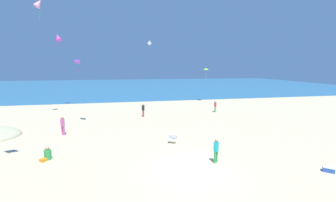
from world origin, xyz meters
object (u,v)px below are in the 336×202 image
Objects in this scene: kite_magenta at (58,37)px; kite_purple at (79,61)px; kite_pink at (39,3)px; kite_white at (149,44)px; kite_lime at (206,69)px; person_2 at (216,149)px; person_6 at (215,106)px; person_0 at (143,109)px; beach_chair_mid_beach at (172,139)px; person_4 at (47,155)px; person_5 at (63,124)px; cooler_box at (329,169)px.

kite_magenta is 11.08m from kite_purple.
kite_white is (11.56, 1.62, -3.65)m from kite_pink.
kite_purple is 0.63× the size of kite_pink.
person_2 is at bearing -109.26° from kite_lime.
kite_white is (-7.72, 2.87, 7.55)m from person_6.
person_2 is 1.03× the size of person_6.
person_0 is 8.44m from kite_white.
person_2 is 0.90× the size of kite_lime.
person_4 is at bearing -57.84° from beach_chair_mid_beach.
kite_white is (-2.12, 15.85, 7.53)m from person_2.
person_5 reaches higher than person_6.
person_4 is 0.59× the size of person_6.
person_6 is at bearing -19.80° from kite_magenta.
kite_lime is at bearing -92.04° from person_6.
person_5 reaches higher than person_4.
person_0 is 0.89× the size of kite_magenta.
cooler_box is 5.91m from person_2.
person_4 is 17.53m from kite_white.
kite_lime is at bearing 171.82° from person_4.
beach_chair_mid_beach is 19.58m from kite_lime.
person_2 is at bearing 46.94° from beach_chair_mid_beach.
person_5 is at bearing -140.10° from person_4.
kite_pink reaches higher than kite_lime.
kite_pink is (-3.45, 7.14, 11.11)m from person_5.
person_4 is 0.50× the size of kite_magenta.
kite_lime is at bearing 26.58° from kite_white.
person_4 is 4.84m from person_5.
person_4 is at bearing -133.01° from kite_lime.
person_0 reaches higher than person_6.
kite_magenta is (-19.22, 22.10, 9.25)m from cooler_box.
person_0 is 0.94× the size of person_5.
kite_magenta is at bearing 114.77° from kite_purple.
person_4 is at bearing -71.98° from kite_pink.
person_0 is at bearing -178.46° from person_4.
kite_magenta is 1.31× the size of kite_purple.
kite_purple reaches higher than person_2.
kite_pink reaches higher than person_2.
kite_white is at bearing 37.22° from kite_purple.
kite_lime is at bearing 1.48° from kite_magenta.
kite_white is at bearing -125.35° from person_0.
kite_purple is (-14.80, 12.52, 5.89)m from cooler_box.
person_2 is 12.44m from person_5.
beach_chair_mid_beach is 0.52× the size of person_0.
person_4 is (-15.26, 4.46, 0.17)m from cooler_box.
beach_chair_mid_beach is at bearing -41.03° from kite_purple.
kite_purple is (-16.50, -10.13, 0.83)m from kite_lime.
kite_lime reaches higher than cooler_box.
kite_pink reaches higher than cooler_box.
person_6 is 0.98× the size of kite_white.
person_5 is 1.09× the size of kite_white.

